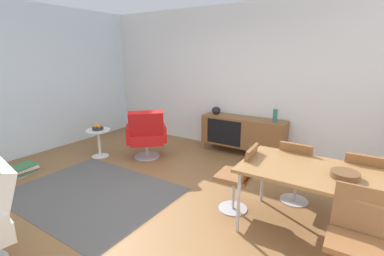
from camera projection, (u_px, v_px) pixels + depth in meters
name	position (u px, v px, depth m)	size (l,w,h in m)	color
ground_plane	(155.00, 201.00, 3.61)	(8.32, 8.32, 0.00)	olive
wall_back	(239.00, 80.00, 5.35)	(6.80, 0.12, 2.80)	white
wall_window_left	(17.00, 82.00, 4.92)	(0.12, 5.60, 2.80)	silver
sideboard	(243.00, 132.00, 5.23)	(1.60, 0.45, 0.72)	brown
vase_cobalt	(216.00, 110.00, 5.44)	(0.18, 0.18, 0.15)	black
vase_sculptural_dark	(275.00, 116.00, 4.82)	(0.08, 0.08, 0.23)	#337266
dining_table	(322.00, 175.00, 2.76)	(1.60, 0.90, 0.74)	olive
wooden_bowl_on_table	(345.00, 175.00, 2.60)	(0.26, 0.26, 0.06)	brown
dining_chair_near_window	(239.00, 175.00, 3.29)	(0.45, 0.42, 0.86)	brown
dining_chair_back_right	(361.00, 183.00, 3.08)	(0.41, 0.43, 0.86)	brown
dining_chair_back_left	(296.00, 170.00, 3.45)	(0.41, 0.43, 0.86)	brown
dining_chair_front_right	(355.00, 237.00, 2.18)	(0.41, 0.43, 0.86)	brown
lounge_chair_red	(146.00, 134.00, 5.00)	(0.91, 0.91, 0.95)	red
side_table_round	(99.00, 140.00, 5.13)	(0.44, 0.44, 0.52)	white
fruit_bowl	(98.00, 128.00, 5.07)	(0.20, 0.20, 0.11)	#262628
magazine_stack	(24.00, 169.00, 4.45)	(0.33, 0.41, 0.13)	#B2B2B7
area_rug	(92.00, 192.00, 3.83)	(2.20, 1.70, 0.01)	#595654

